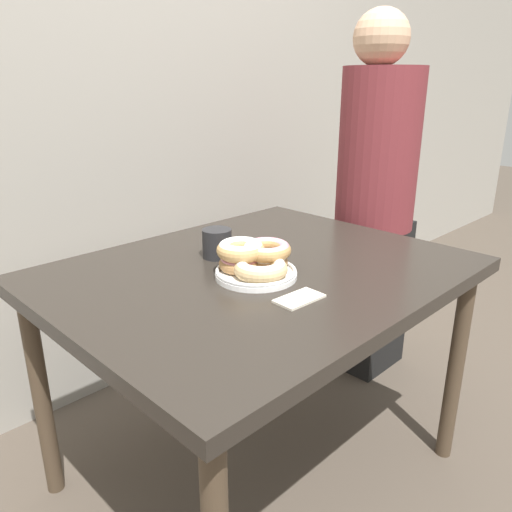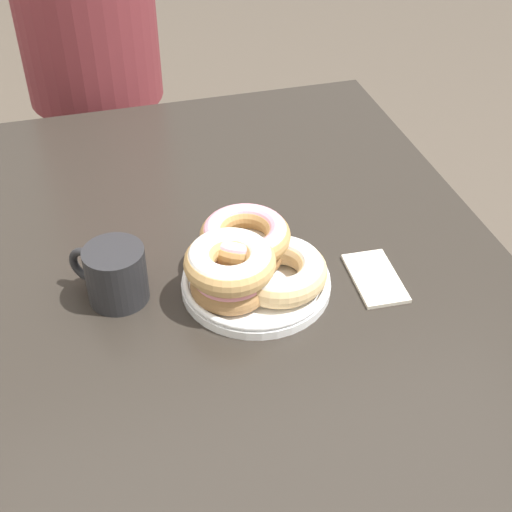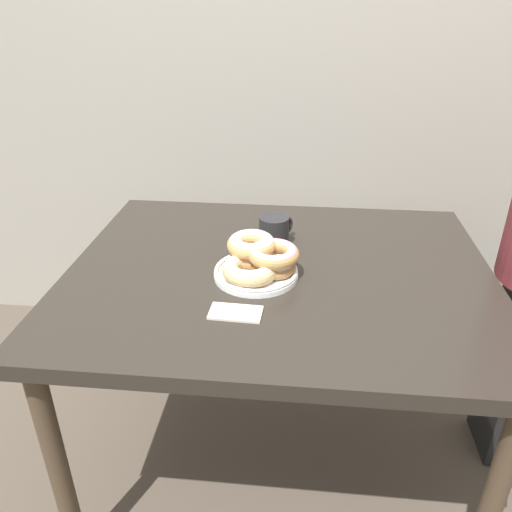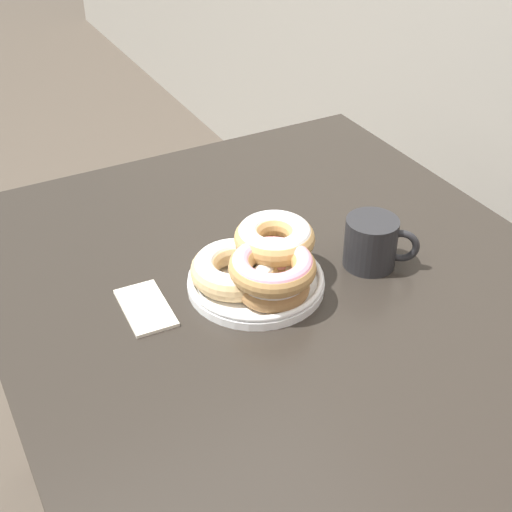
% 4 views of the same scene
% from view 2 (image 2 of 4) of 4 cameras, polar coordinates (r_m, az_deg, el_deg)
% --- Properties ---
extents(ground_plane, '(14.00, 14.00, 0.00)m').
position_cam_2_polar(ground_plane, '(1.70, 8.79, -17.89)').
color(ground_plane, '#4C4238').
extents(dining_table, '(1.13, 0.91, 0.71)m').
position_cam_2_polar(dining_table, '(1.13, -3.17, -3.75)').
color(dining_table, '#28231E').
rests_on(dining_table, ground_plane).
extents(donut_plate, '(0.25, 0.23, 0.09)m').
position_cam_2_polar(donut_plate, '(1.03, -0.47, -0.59)').
color(donut_plate, white).
rests_on(donut_plate, dining_table).
extents(coffee_mug, '(0.10, 0.11, 0.09)m').
position_cam_2_polar(coffee_mug, '(1.03, -11.26, -1.37)').
color(coffee_mug, '#232326').
rests_on(coffee_mug, dining_table).
extents(person_figure, '(0.36, 0.31, 1.45)m').
position_cam_2_polar(person_figure, '(1.73, -13.19, 15.75)').
color(person_figure, black).
rests_on(person_figure, ground_plane).
extents(napkin, '(0.12, 0.07, 0.01)m').
position_cam_2_polar(napkin, '(1.08, 9.51, -1.74)').
color(napkin, beige).
rests_on(napkin, dining_table).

